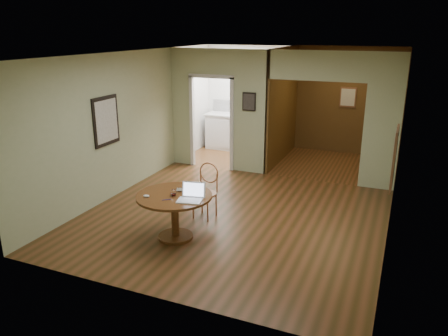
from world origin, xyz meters
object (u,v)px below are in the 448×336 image
at_px(dining_table, 175,206).
at_px(chair, 206,187).
at_px(open_laptop, 191,195).
at_px(closed_laptop, 187,191).

distance_m(dining_table, chair, 0.95).
bearing_deg(dining_table, open_laptop, -12.13).
relative_size(dining_table, closed_laptop, 3.51).
bearing_deg(open_laptop, closed_laptop, 117.55).
bearing_deg(open_laptop, dining_table, 155.97).
height_order(dining_table, open_laptop, open_laptop).
xyz_separation_m(open_laptop, closed_laptop, (-0.21, 0.26, -0.05)).
xyz_separation_m(dining_table, open_laptop, (0.33, -0.07, 0.25)).
bearing_deg(closed_laptop, chair, 69.93).
height_order(chair, closed_laptop, chair).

